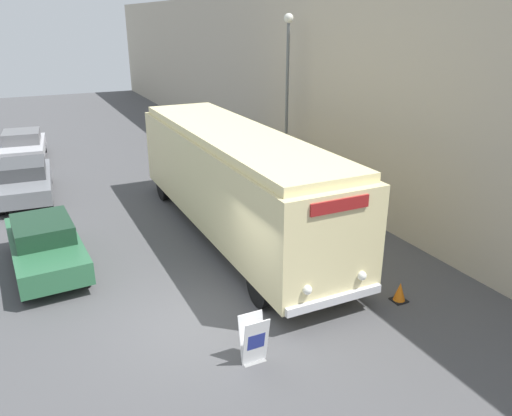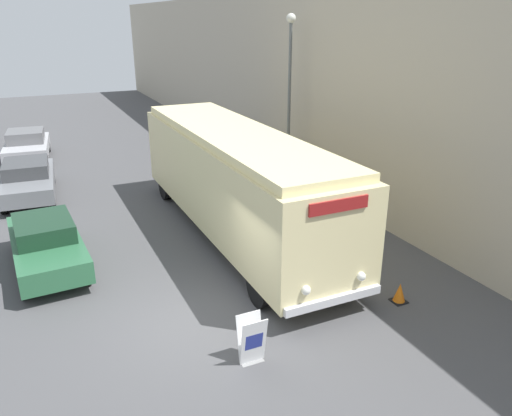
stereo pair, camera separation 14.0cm
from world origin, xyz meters
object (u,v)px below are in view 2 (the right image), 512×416
at_px(vintage_bus, 235,177).
at_px(streetlamp, 290,79).
at_px(parked_car_far, 27,145).
at_px(parked_car_mid, 28,179).
at_px(traffic_cone, 400,293).
at_px(parked_car_near, 46,244).
at_px(sign_board, 252,340).

height_order(vintage_bus, streetlamp, streetlamp).
height_order(vintage_bus, parked_car_far, vintage_bus).
xyz_separation_m(parked_car_mid, parked_car_far, (0.17, 5.98, 0.02)).
relative_size(vintage_bus, traffic_cone, 22.53).
relative_size(streetlamp, parked_car_far, 1.57).
bearing_deg(streetlamp, parked_car_mid, 162.75).
xyz_separation_m(parked_car_mid, traffic_cone, (7.99, -12.30, -0.48)).
bearing_deg(parked_car_far, parked_car_near, -84.17).
relative_size(sign_board, parked_car_mid, 0.23).
distance_m(vintage_bus, parked_car_near, 5.82).
height_order(vintage_bus, parked_car_mid, vintage_bus).
xyz_separation_m(sign_board, traffic_cone, (4.27, 0.55, -0.27)).
height_order(vintage_bus, sign_board, vintage_bus).
xyz_separation_m(parked_car_near, traffic_cone, (7.72, -5.63, -0.49)).
relative_size(parked_car_near, parked_car_far, 1.01).
bearing_deg(vintage_bus, parked_car_far, 114.48).
height_order(parked_car_mid, traffic_cone, parked_car_mid).
bearing_deg(parked_car_far, parked_car_mid, -86.19).
height_order(sign_board, traffic_cone, sign_board).
distance_m(parked_car_mid, parked_car_far, 5.98).
distance_m(vintage_bus, parked_car_mid, 9.07).
relative_size(streetlamp, parked_car_mid, 1.45).
xyz_separation_m(streetlamp, traffic_cone, (-1.85, -9.25, -4.11)).
relative_size(parked_car_near, parked_car_mid, 0.93).
height_order(parked_car_mid, parked_car_far, parked_car_far).
distance_m(sign_board, parked_car_mid, 13.38).
xyz_separation_m(parked_car_near, parked_car_mid, (-0.26, 6.67, -0.00)).
xyz_separation_m(vintage_bus, streetlamp, (3.89, 3.68, 2.43)).
distance_m(vintage_bus, sign_board, 6.66).
distance_m(streetlamp, traffic_cone, 10.29).
height_order(vintage_bus, parked_car_near, vintage_bus).
height_order(parked_car_near, parked_car_mid, parked_car_near).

